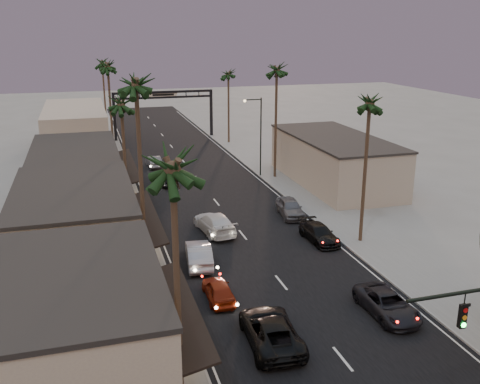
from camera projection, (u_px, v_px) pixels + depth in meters
ground at (209, 194)px, 55.06m from camera, size 200.00×200.00×0.00m
road at (199, 181)px, 59.65m from camera, size 14.00×120.00×0.02m
sidewalk_left at (109, 171)px, 63.49m from camera, size 5.00×92.00×0.12m
sidewalk_right at (260, 160)px, 68.61m from camera, size 5.00×92.00×0.12m
storefront_near at (76, 331)px, 25.08m from camera, size 8.00×12.00×5.50m
storefront_mid at (76, 228)px, 37.91m from camera, size 8.00×14.00×5.50m
storefront_far at (76, 175)px, 52.66m from camera, size 8.00×16.00×5.00m
storefront_dist at (76, 129)px, 73.60m from camera, size 8.00×20.00×6.00m
building_right at (334, 161)px, 58.10m from camera, size 8.00×18.00×5.00m
arch at (163, 103)px, 80.95m from camera, size 15.20×0.40×7.27m
streetlight_right at (258, 131)px, 59.95m from camera, size 2.13×0.30×9.00m
streetlight_left at (124, 118)px, 68.14m from camera, size 2.13×0.30×9.00m
palm_la at (172, 159)px, 20.95m from camera, size 3.20×3.20×13.20m
palm_lb at (135, 79)px, 32.30m from camera, size 3.20×3.20×15.20m
palm_lc at (121, 99)px, 46.00m from camera, size 3.20×3.20×12.20m
palm_ld at (107, 63)px, 62.85m from camera, size 3.20×3.20×14.20m
palm_ra at (370, 97)px, 39.34m from camera, size 3.20×3.20×13.20m
palm_rb at (277, 66)px, 57.40m from camera, size 3.20×3.20×14.20m
palm_rc at (228, 71)px, 76.31m from camera, size 3.20×3.20×12.20m
palm_far at (102, 60)px, 84.31m from camera, size 3.20×3.20×13.20m
oncoming_red at (219, 290)px, 33.38m from camera, size 1.66×3.95×1.33m
oncoming_pickup at (271, 330)px, 28.71m from camera, size 3.03×5.90×1.59m
oncoming_silver at (199, 254)px, 38.37m from camera, size 2.33×5.09×1.62m
oncoming_white at (215, 223)px, 44.47m from camera, size 2.93×5.85×1.63m
oncoming_dgrey at (166, 178)px, 58.07m from camera, size 2.27×4.66×1.53m
oncoming_grey_far at (154, 161)px, 65.46m from camera, size 1.64×4.25×1.38m
curbside_near at (387, 304)px, 31.65m from camera, size 2.33×5.02×1.39m
curbside_black at (319, 233)px, 42.57m from camera, size 2.16×4.76×1.35m
curbside_grey at (290, 207)px, 48.32m from camera, size 2.41×4.89×1.60m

